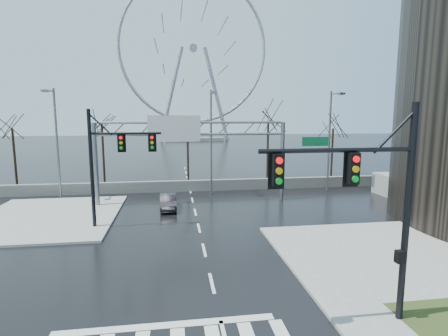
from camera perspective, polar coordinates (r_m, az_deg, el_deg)
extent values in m
plane|color=black|center=(16.74, -2.00, -18.25)|extent=(260.00, 260.00, 0.00)
cube|color=gray|center=(21.79, 25.17, -12.37)|extent=(12.00, 10.00, 0.15)
cube|color=gray|center=(29.42, -26.81, -7.14)|extent=(10.00, 12.00, 0.15)
cube|color=slate|center=(35.60, -5.55, -2.89)|extent=(52.00, 0.50, 1.10)
cylinder|color=black|center=(14.01, 27.66, -7.08)|extent=(0.24, 0.24, 8.00)
cylinder|color=black|center=(12.19, 18.10, 2.77)|extent=(5.40, 0.16, 0.16)
cube|color=black|center=(12.36, 20.36, -0.07)|extent=(0.35, 0.28, 1.05)
cube|color=black|center=(11.35, 8.75, -0.36)|extent=(0.35, 0.28, 1.05)
cylinder|color=black|center=(24.72, -20.80, -0.30)|extent=(0.24, 0.24, 8.00)
cylinder|color=black|center=(24.10, -15.73, 5.47)|extent=(4.60, 0.16, 0.16)
cube|color=black|center=(24.02, -16.43, 3.99)|extent=(0.35, 0.28, 1.05)
cube|color=black|center=(23.82, -11.65, 4.13)|extent=(0.35, 0.28, 1.05)
cylinder|color=slate|center=(30.81, -20.19, 0.42)|extent=(0.36, 0.36, 7.00)
cylinder|color=slate|center=(31.63, 9.46, 1.02)|extent=(0.36, 0.36, 7.00)
cylinder|color=slate|center=(29.92, -5.25, 7.41)|extent=(16.00, 0.20, 0.20)
cylinder|color=slate|center=(29.95, -5.23, 5.50)|extent=(16.00, 0.20, 0.20)
cube|color=#0B552D|center=(29.74, -8.13, 6.39)|extent=(4.20, 0.10, 2.00)
cube|color=silver|center=(29.68, -8.13, 6.39)|extent=(4.40, 0.02, 2.20)
cylinder|color=slate|center=(35.04, -25.57, 3.49)|extent=(0.20, 0.20, 10.00)
cylinder|color=slate|center=(33.97, -26.63, 11.24)|extent=(0.12, 2.20, 0.12)
cube|color=slate|center=(33.02, -27.17, 11.14)|extent=(0.50, 0.70, 0.18)
cylinder|color=slate|center=(33.66, -2.12, 4.14)|extent=(0.20, 0.20, 10.00)
cylinder|color=slate|center=(32.55, -1.95, 12.28)|extent=(0.12, 2.20, 0.12)
cube|color=slate|center=(31.55, -1.75, 12.22)|extent=(0.50, 0.70, 0.18)
cylinder|color=slate|center=(36.93, 16.78, 4.17)|extent=(0.20, 0.20, 10.00)
cylinder|color=slate|center=(35.91, 17.86, 11.52)|extent=(0.12, 2.20, 0.12)
cube|color=slate|center=(35.01, 18.58, 11.41)|extent=(0.50, 0.70, 0.18)
cylinder|color=black|center=(42.41, -30.98, 1.32)|extent=(0.24, 0.24, 6.30)
cylinder|color=black|center=(39.30, -19.10, 1.92)|extent=(0.24, 0.24, 6.75)
cylinder|color=black|center=(39.67, -5.92, 1.74)|extent=(0.24, 0.24, 5.85)
cylinder|color=black|center=(40.01, 7.13, 2.62)|extent=(0.24, 0.24, 7.02)
cylinder|color=black|center=(43.33, 17.21, 2.15)|extent=(0.24, 0.24, 6.12)
cube|color=gray|center=(110.29, -4.86, 4.75)|extent=(18.00, 6.00, 1.00)
torus|color=#B2B2B7|center=(111.96, -5.04, 18.94)|extent=(45.00, 1.00, 45.00)
cylinder|color=#B2B2B7|center=(111.96, -5.04, 18.94)|extent=(2.40, 1.50, 2.40)
cylinder|color=#B2B2B7|center=(110.06, -8.66, 11.71)|extent=(8.28, 1.20, 28.82)
cylinder|color=#B2B2B7|center=(110.90, -1.26, 11.78)|extent=(8.28, 1.20, 28.82)
imported|color=black|center=(28.97, -9.11, -5.46)|extent=(1.39, 3.75, 1.23)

